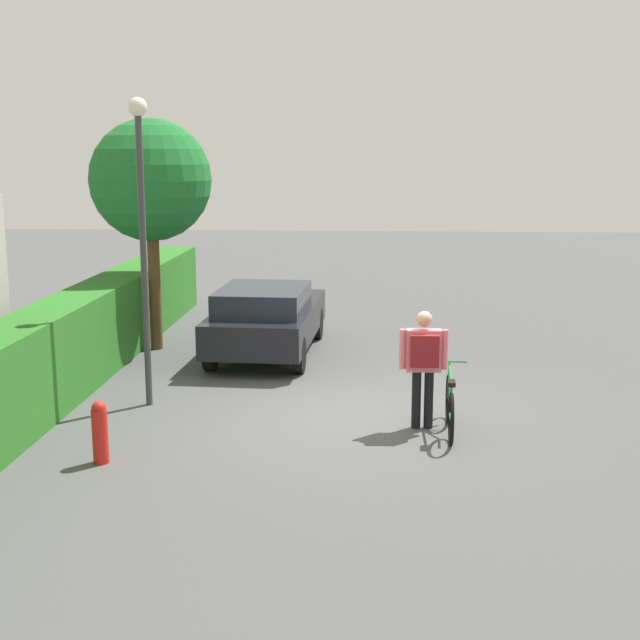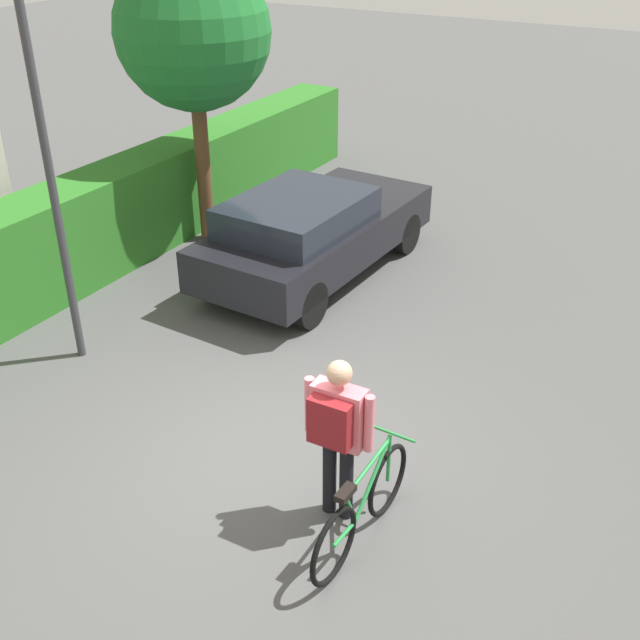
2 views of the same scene
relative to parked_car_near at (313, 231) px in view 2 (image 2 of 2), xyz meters
The scene contains 6 objects.
ground_plane 4.34m from the parked_car_near, 154.90° to the right, with size 60.00×60.00×0.00m, color #4C4C4C.
parked_car_near is the anchor object (origin of this frame).
bicycle 5.49m from the parked_car_near, 145.27° to the right, with size 1.69×0.50×0.93m.
person_rider 5.13m from the parked_car_near, 147.44° to the right, with size 0.36×0.68×1.69m.
street_lamp 4.31m from the parked_car_near, 157.39° to the left, with size 0.28×0.28×4.65m.
tree_kerbside 3.44m from the parked_car_near, 80.28° to the left, with size 2.34×2.34×4.50m.
Camera 2 is at (-5.24, -3.50, 5.20)m, focal length 43.21 mm.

